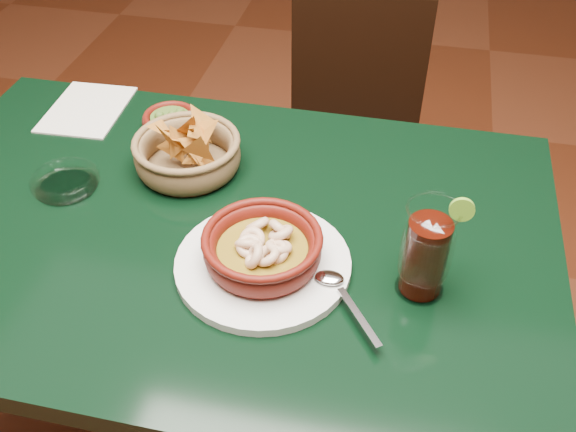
% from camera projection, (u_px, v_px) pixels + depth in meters
% --- Properties ---
extents(dining_table, '(1.20, 0.80, 0.75)m').
position_uv_depth(dining_table, '(217.00, 262.00, 1.20)').
color(dining_table, black).
rests_on(dining_table, ground).
extents(dining_chair, '(0.44, 0.44, 0.85)m').
position_uv_depth(dining_chair, '(354.00, 144.00, 1.81)').
color(dining_chair, black).
rests_on(dining_chair, ground).
extents(shrimp_plate, '(0.35, 0.29, 0.08)m').
position_uv_depth(shrimp_plate, '(263.00, 252.00, 1.03)').
color(shrimp_plate, silver).
rests_on(shrimp_plate, dining_table).
extents(chip_basket, '(0.24, 0.24, 0.14)m').
position_uv_depth(chip_basket, '(188.00, 153.00, 1.22)').
color(chip_basket, brown).
rests_on(chip_basket, dining_table).
extents(guacamole_ramekin, '(0.14, 0.14, 0.05)m').
position_uv_depth(guacamole_ramekin, '(171.00, 121.00, 1.34)').
color(guacamole_ramekin, '#490D07').
rests_on(guacamole_ramekin, dining_table).
extents(cola_drink, '(0.17, 0.17, 0.19)m').
position_uv_depth(cola_drink, '(426.00, 251.00, 0.96)').
color(cola_drink, white).
rests_on(cola_drink, dining_table).
extents(glass_ashtray, '(0.14, 0.14, 0.03)m').
position_uv_depth(glass_ashtray, '(65.00, 181.00, 1.20)').
color(glass_ashtray, white).
rests_on(glass_ashtray, dining_table).
extents(paper_menu, '(0.17, 0.22, 0.00)m').
position_uv_depth(paper_menu, '(87.00, 109.00, 1.41)').
color(paper_menu, beige).
rests_on(paper_menu, dining_table).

